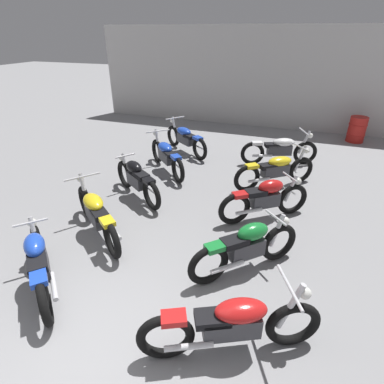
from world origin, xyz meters
TOP-DOWN VIEW (x-y plane):
  - ground_plane at (0.00, 0.00)m, footprint 60.00×60.00m
  - back_wall at (0.00, 10.77)m, footprint 12.81×0.24m
  - motorcycle_left_row_0 at (-1.39, 0.89)m, footprint 1.52×1.42m
  - motorcycle_left_row_1 at (-1.43, 2.31)m, footprint 1.80×1.40m
  - motorcycle_left_row_2 at (-1.43, 3.85)m, footprint 1.69×1.19m
  - motorcycle_left_row_3 at (-1.41, 5.42)m, footprint 1.63×1.60m
  - motorcycle_left_row_4 at (-1.45, 6.95)m, footprint 1.81×1.37m
  - motorcycle_right_row_0 at (1.45, 0.82)m, footprint 1.99×1.11m
  - motorcycle_right_row_1 at (1.34, 2.26)m, footprint 1.47×1.47m
  - motorcycle_right_row_2 at (1.40, 3.90)m, footprint 1.63×1.29m
  - motorcycle_right_row_3 at (1.44, 5.44)m, footprint 1.76×1.45m
  - motorcycle_right_row_4 at (1.39, 6.93)m, footprint 2.06×1.00m
  - oil_drum at (3.65, 9.90)m, footprint 0.59×0.59m

SIDE VIEW (x-z plane):
  - ground_plane at x=0.00m, z-range 0.00..0.00m
  - oil_drum at x=3.65m, z-range 0.00..0.85m
  - motorcycle_left_row_1 at x=-1.43m, z-range -0.04..0.94m
  - motorcycle_left_row_3 at x=-1.41m, z-range -0.04..0.94m
  - motorcycle_left_row_4 at x=-1.45m, z-range -0.04..0.94m
  - motorcycle_right_row_0 at x=1.45m, z-range -0.04..0.94m
  - motorcycle_right_row_3 at x=1.44m, z-range -0.04..0.94m
  - motorcycle_right_row_4 at x=1.39m, z-range -0.04..0.94m
  - motorcycle_left_row_0 at x=-1.39m, z-range 0.02..0.90m
  - motorcycle_left_row_2 at x=-1.43m, z-range 0.02..0.90m
  - motorcycle_right_row_1 at x=1.34m, z-range 0.02..0.90m
  - motorcycle_right_row_2 at x=1.40m, z-range 0.02..0.90m
  - back_wall at x=0.00m, z-range 0.00..3.60m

